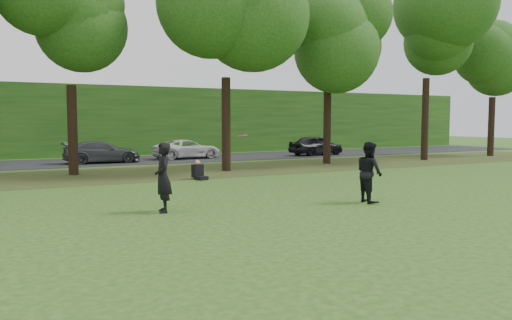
{
  "coord_description": "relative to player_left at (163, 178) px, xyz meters",
  "views": [
    {
      "loc": [
        -6.24,
        -10.27,
        2.5
      ],
      "look_at": [
        0.86,
        3.18,
        1.3
      ],
      "focal_mm": 35.0,
      "sensor_mm": 36.0,
      "label": 1
    }
  ],
  "objects": [
    {
      "name": "player_left",
      "position": [
        0.0,
        0.0,
        0.0
      ],
      "size": [
        0.56,
        0.76,
        1.91
      ],
      "primitive_type": "imported",
      "rotation": [
        0.0,
        0.0,
        -1.73
      ],
      "color": "black",
      "rests_on": "ground"
    },
    {
      "name": "parked_cars",
      "position": [
        1.54,
        17.5,
        -0.26
      ],
      "size": [
        34.6,
        3.54,
        1.5
      ],
      "color": "black",
      "rests_on": "street"
    },
    {
      "name": "seated_person",
      "position": [
        3.64,
        6.73,
        -0.65
      ],
      "size": [
        0.53,
        0.79,
        0.83
      ],
      "rotation": [
        0.0,
        0.0,
        0.18
      ],
      "color": "black",
      "rests_on": "ground"
    },
    {
      "name": "frisbee",
      "position": [
        2.03,
        -0.77,
        1.14
      ],
      "size": [
        0.35,
        0.35,
        0.07
      ],
      "color": "#FF156C",
      "rests_on": "ground"
    },
    {
      "name": "street",
      "position": [
        2.18,
        18.16,
        -0.95
      ],
      "size": [
        70.0,
        7.0,
        0.02
      ],
      "primitive_type": "cube",
      "color": "black",
      "rests_on": "ground"
    },
    {
      "name": "leaf_litter",
      "position": [
        2.18,
        10.16,
        -0.95
      ],
      "size": [
        60.0,
        7.0,
        0.01
      ],
      "primitive_type": "cube",
      "color": "#473719",
      "rests_on": "ground"
    },
    {
      "name": "tree_line",
      "position": [
        1.84,
        10.09,
        6.89
      ],
      "size": [
        55.3,
        7.9,
        12.31
      ],
      "color": "black",
      "rests_on": "ground"
    },
    {
      "name": "far_hedge",
      "position": [
        2.18,
        24.16,
        1.54
      ],
      "size": [
        70.0,
        3.0,
        5.0
      ],
      "primitive_type": "cube",
      "color": "#1C4814",
      "rests_on": "ground"
    },
    {
      "name": "player_right",
      "position": [
        6.08,
        -1.33,
        -0.02
      ],
      "size": [
        0.85,
        1.01,
        1.86
      ],
      "primitive_type": "imported",
      "rotation": [
        0.0,
        0.0,
        1.4
      ],
      "color": "black",
      "rests_on": "ground"
    },
    {
      "name": "ground",
      "position": [
        2.18,
        -2.84,
        -0.96
      ],
      "size": [
        120.0,
        120.0,
        0.0
      ],
      "primitive_type": "plane",
      "color": "#214916",
      "rests_on": "ground"
    }
  ]
}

